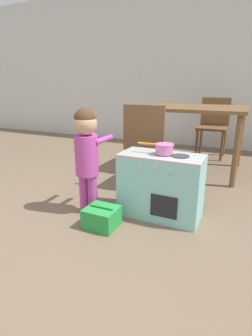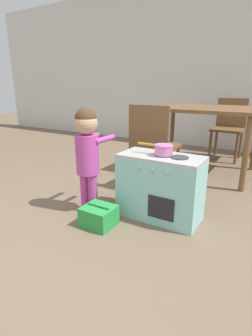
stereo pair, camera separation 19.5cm
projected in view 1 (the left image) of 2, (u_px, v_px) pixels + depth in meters
name	position (u px, v px, depth m)	size (l,w,h in m)	color
ground_plane	(74.00, 268.00, 1.50)	(16.00, 16.00, 0.00)	brown
wall_back	(203.00, 66.00, 4.17)	(10.00, 0.06, 2.60)	silver
play_kitchen	(161.00, 186.00, 2.05)	(0.63, 0.32, 0.51)	#8CD1CC
toy_pot	(164.00, 148.00, 1.95)	(0.28, 0.14, 0.07)	pink
child_figure	(87.00, 147.00, 2.01)	(0.21, 0.34, 0.84)	#BC429E
toy_basket	(102.00, 217.00, 1.93)	(0.23, 0.21, 0.17)	green
dining_table	(193.00, 114.00, 3.07)	(1.19, 0.93, 0.77)	brown
dining_chair_near	(148.00, 144.00, 2.57)	(0.40, 0.40, 0.83)	brown
dining_chair_far	(213.00, 125.00, 3.78)	(0.40, 0.40, 0.83)	brown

